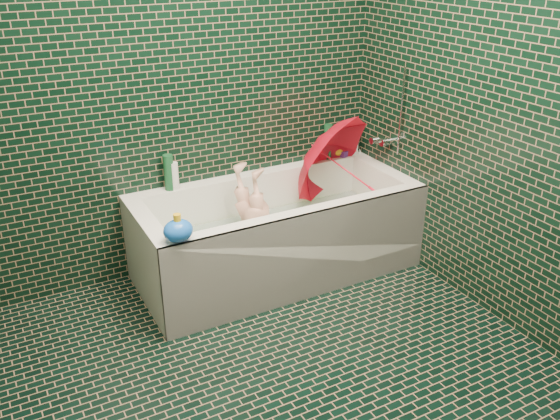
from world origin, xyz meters
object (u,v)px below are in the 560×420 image
child (257,229)px  bath_toy (178,230)px  rubber_duck (339,150)px  bathtub (278,242)px  umbrella (345,169)px

child → bath_toy: size_ratio=5.28×
child → rubber_duck: bearing=97.0°
bathtub → child: size_ratio=2.07×
umbrella → bathtub: bearing=166.1°
rubber_duck → umbrella: bearing=-105.0°
bathtub → rubber_duck: bearing=28.0°
child → umbrella: 0.69m
bath_toy → rubber_duck: bearing=23.9°
bathtub → child: 0.16m
child → rubber_duck: 0.88m
child → bath_toy: (-0.61, -0.38, 0.31)m
bathtub → bath_toy: size_ratio=10.94×
umbrella → rubber_duck: umbrella is taller
umbrella → bath_toy: umbrella is taller
child → rubber_duck: (0.78, 0.30, 0.28)m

